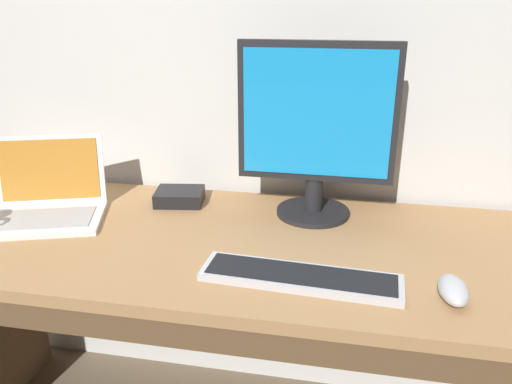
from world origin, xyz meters
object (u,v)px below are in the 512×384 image
(external_monitor, at_px, (316,129))
(computer_mouse, at_px, (453,290))
(external_drive_box, at_px, (180,196))
(laptop_white, at_px, (46,205))
(wired_keyboard, at_px, (300,277))

(external_monitor, relative_size, computer_mouse, 4.31)
(external_monitor, relative_size, external_drive_box, 3.43)
(laptop_white, bearing_deg, external_monitor, 11.59)
(external_monitor, bearing_deg, computer_mouse, -49.23)
(external_monitor, height_order, wired_keyboard, external_monitor)
(laptop_white, distance_m, external_monitor, 0.82)
(laptop_white, height_order, external_drive_box, laptop_white)
(laptop_white, bearing_deg, external_drive_box, 27.35)
(external_monitor, xyz_separation_m, wired_keyboard, (0.00, -0.38, -0.25))
(external_monitor, xyz_separation_m, computer_mouse, (0.33, -0.39, -0.24))
(external_monitor, height_order, external_drive_box, external_monitor)
(laptop_white, relative_size, external_drive_box, 2.66)
(computer_mouse, bearing_deg, external_monitor, 128.42)
(wired_keyboard, height_order, external_drive_box, external_drive_box)
(wired_keyboard, distance_m, computer_mouse, 0.33)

